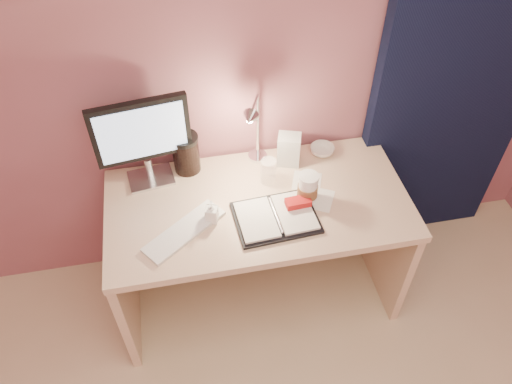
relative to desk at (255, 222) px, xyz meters
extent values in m
plane|color=#A76172|center=(0.00, 0.30, 0.75)|extent=(3.50, 0.00, 3.50)
cube|color=black|center=(1.05, 0.24, 0.60)|extent=(0.85, 0.08, 2.20)
cube|color=#C7AC8D|center=(0.00, -0.07, 0.21)|extent=(1.40, 0.70, 0.04)
cube|color=#C7AC8D|center=(-0.68, -0.07, -0.16)|extent=(0.04, 0.66, 0.69)
cube|color=#C7AC8D|center=(0.68, -0.07, -0.16)|extent=(0.04, 0.66, 0.69)
cube|color=#C7AC8D|center=(0.00, 0.26, -0.10)|extent=(1.32, 0.03, 0.55)
cube|color=silver|center=(-0.48, 0.17, 0.23)|extent=(0.23, 0.18, 0.01)
cylinder|color=silver|center=(-0.48, 0.17, 0.30)|extent=(0.03, 0.03, 0.11)
cube|color=black|center=(-0.48, 0.17, 0.53)|extent=(0.43, 0.09, 0.31)
cube|color=#B1CEF1|center=(-0.48, 0.14, 0.53)|extent=(0.38, 0.06, 0.26)
cube|color=white|center=(-0.35, -0.19, 0.23)|extent=(0.39, 0.33, 0.02)
cube|color=black|center=(0.06, -0.19, 0.23)|extent=(0.38, 0.29, 0.01)
cube|color=silver|center=(-0.03, -0.20, 0.25)|extent=(0.17, 0.25, 0.01)
cube|color=silver|center=(0.15, -0.18, 0.25)|extent=(0.17, 0.25, 0.01)
cube|color=#A70E1F|center=(0.17, -0.15, 0.27)|extent=(0.12, 0.06, 0.03)
cube|color=silver|center=(0.00, -0.14, 0.23)|extent=(0.17, 0.17, 0.00)
cube|color=silver|center=(0.27, -0.11, 0.23)|extent=(0.19, 0.19, 0.00)
cube|color=silver|center=(0.26, 0.01, 0.23)|extent=(0.17, 0.17, 0.00)
cylinder|color=white|center=(0.22, -0.10, 0.30)|extent=(0.09, 0.09, 0.14)
cylinder|color=brown|center=(0.22, -0.10, 0.28)|extent=(0.09, 0.09, 0.06)
cylinder|color=white|center=(0.22, -0.10, 0.37)|extent=(0.09, 0.09, 0.01)
cylinder|color=white|center=(0.07, 0.05, 0.29)|extent=(0.07, 0.07, 0.13)
imported|color=silver|center=(0.38, 0.20, 0.24)|extent=(0.16, 0.16, 0.04)
imported|color=white|center=(-0.22, -0.14, 0.28)|extent=(0.07, 0.07, 0.12)
cylinder|color=black|center=(-0.30, 0.21, 0.32)|extent=(0.13, 0.13, 0.18)
cube|color=silver|center=(0.20, 0.16, 0.31)|extent=(0.13, 0.12, 0.16)
cylinder|color=silver|center=(0.06, 0.23, 0.23)|extent=(0.09, 0.09, 0.02)
cylinder|color=silver|center=(0.06, 0.23, 0.42)|extent=(0.01, 0.01, 0.35)
cone|color=silver|center=(0.12, 0.08, 0.59)|extent=(0.09, 0.09, 0.07)
camera|label=1|loc=(-0.31, -1.61, 1.91)|focal=35.00mm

